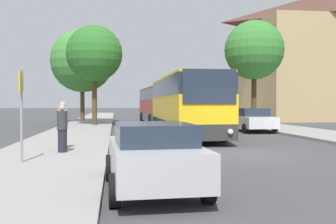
{
  "coord_description": "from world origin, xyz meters",
  "views": [
    {
      "loc": [
        -4.74,
        -14.06,
        1.85
      ],
      "look_at": [
        -1.14,
        12.65,
        1.27
      ],
      "focal_mm": 42.0,
      "sensor_mm": 36.0,
      "label": 1
    }
  ],
  "objects_px": {
    "pedestrian_waiting_far": "(63,125)",
    "tree_left_near": "(94,54)",
    "bus_front": "(185,105)",
    "tree_right_near": "(254,50)",
    "pedestrian_waiting_near": "(62,128)",
    "tree_left_far": "(82,61)",
    "parked_car_right_near": "(252,120)",
    "parked_car_left_curb": "(153,155)",
    "bus_middle": "(160,105)",
    "bus_stop_sign": "(21,105)"
  },
  "relations": [
    {
      "from": "pedestrian_waiting_far",
      "to": "bus_stop_sign",
      "type": "bearing_deg",
      "value": -83.19
    },
    {
      "from": "bus_stop_sign",
      "to": "tree_right_near",
      "type": "distance_m",
      "value": 22.73
    },
    {
      "from": "parked_car_left_curb",
      "to": "pedestrian_waiting_near",
      "type": "height_order",
      "value": "pedestrian_waiting_near"
    },
    {
      "from": "pedestrian_waiting_near",
      "to": "bus_middle",
      "type": "bearing_deg",
      "value": -8.39
    },
    {
      "from": "pedestrian_waiting_near",
      "to": "pedestrian_waiting_far",
      "type": "bearing_deg",
      "value": 13.33
    },
    {
      "from": "parked_car_right_near",
      "to": "tree_left_far",
      "type": "distance_m",
      "value": 18.57
    },
    {
      "from": "bus_front",
      "to": "tree_left_far",
      "type": "distance_m",
      "value": 18.11
    },
    {
      "from": "pedestrian_waiting_far",
      "to": "tree_right_near",
      "type": "bearing_deg",
      "value": 67.59
    },
    {
      "from": "tree_right_near",
      "to": "pedestrian_waiting_near",
      "type": "bearing_deg",
      "value": -129.04
    },
    {
      "from": "parked_car_left_curb",
      "to": "bus_stop_sign",
      "type": "bearing_deg",
      "value": 131.9
    },
    {
      "from": "parked_car_right_near",
      "to": "tree_right_near",
      "type": "height_order",
      "value": "tree_right_near"
    },
    {
      "from": "pedestrian_waiting_far",
      "to": "tree_left_near",
      "type": "relative_size",
      "value": 0.22
    },
    {
      "from": "bus_front",
      "to": "parked_car_left_curb",
      "type": "xyz_separation_m",
      "value": [
        -3.1,
        -13.47,
        -1.01
      ]
    },
    {
      "from": "pedestrian_waiting_far",
      "to": "tree_left_near",
      "type": "height_order",
      "value": "tree_left_near"
    },
    {
      "from": "parked_car_left_curb",
      "to": "pedestrian_waiting_far",
      "type": "relative_size",
      "value": 2.3
    },
    {
      "from": "parked_car_left_curb",
      "to": "tree_left_near",
      "type": "bearing_deg",
      "value": 93.38
    },
    {
      "from": "bus_middle",
      "to": "bus_front",
      "type": "bearing_deg",
      "value": -92.73
    },
    {
      "from": "parked_car_left_curb",
      "to": "pedestrian_waiting_near",
      "type": "distance_m",
      "value": 6.36
    },
    {
      "from": "parked_car_right_near",
      "to": "tree_right_near",
      "type": "distance_m",
      "value": 7.42
    },
    {
      "from": "pedestrian_waiting_near",
      "to": "tree_right_near",
      "type": "bearing_deg",
      "value": -31.91
    },
    {
      "from": "pedestrian_waiting_near",
      "to": "pedestrian_waiting_far",
      "type": "height_order",
      "value": "pedestrian_waiting_far"
    },
    {
      "from": "bus_stop_sign",
      "to": "pedestrian_waiting_near",
      "type": "relative_size",
      "value": 1.62
    },
    {
      "from": "parked_car_right_near",
      "to": "pedestrian_waiting_near",
      "type": "xyz_separation_m",
      "value": [
        -10.74,
        -10.64,
        0.18
      ]
    },
    {
      "from": "tree_right_near",
      "to": "tree_left_near",
      "type": "bearing_deg",
      "value": 168.82
    },
    {
      "from": "bus_front",
      "to": "parked_car_left_curb",
      "type": "relative_size",
      "value": 2.84
    },
    {
      "from": "bus_front",
      "to": "bus_stop_sign",
      "type": "distance_m",
      "value": 11.9
    },
    {
      "from": "bus_front",
      "to": "parked_car_right_near",
      "type": "bearing_deg",
      "value": 30.41
    },
    {
      "from": "pedestrian_waiting_near",
      "to": "tree_left_far",
      "type": "bearing_deg",
      "value": 10.11
    },
    {
      "from": "bus_middle",
      "to": "parked_car_left_curb",
      "type": "xyz_separation_m",
      "value": [
        -3.24,
        -26.9,
        -0.98
      ]
    },
    {
      "from": "parked_car_left_curb",
      "to": "parked_car_right_near",
      "type": "relative_size",
      "value": 0.94
    },
    {
      "from": "bus_stop_sign",
      "to": "pedestrian_waiting_far",
      "type": "relative_size",
      "value": 1.51
    },
    {
      "from": "bus_front",
      "to": "bus_stop_sign",
      "type": "height_order",
      "value": "bus_front"
    },
    {
      "from": "bus_stop_sign",
      "to": "tree_left_far",
      "type": "bearing_deg",
      "value": 90.85
    },
    {
      "from": "pedestrian_waiting_near",
      "to": "pedestrian_waiting_far",
      "type": "distance_m",
      "value": 1.15
    },
    {
      "from": "tree_right_near",
      "to": "parked_car_left_curb",
      "type": "bearing_deg",
      "value": -115.09
    },
    {
      "from": "bus_stop_sign",
      "to": "tree_left_far",
      "type": "height_order",
      "value": "tree_left_far"
    },
    {
      "from": "bus_front",
      "to": "bus_middle",
      "type": "height_order",
      "value": "bus_front"
    },
    {
      "from": "pedestrian_waiting_far",
      "to": "tree_left_far",
      "type": "xyz_separation_m",
      "value": [
        -1.12,
        22.74,
        4.83
      ]
    },
    {
      "from": "bus_middle",
      "to": "bus_stop_sign",
      "type": "height_order",
      "value": "bus_middle"
    },
    {
      "from": "pedestrian_waiting_far",
      "to": "bus_front",
      "type": "bearing_deg",
      "value": 67.23
    },
    {
      "from": "pedestrian_waiting_far",
      "to": "tree_left_far",
      "type": "bearing_deg",
      "value": 111.87
    },
    {
      "from": "bus_middle",
      "to": "parked_car_left_curb",
      "type": "bearing_deg",
      "value": -99.03
    },
    {
      "from": "bus_front",
      "to": "pedestrian_waiting_far",
      "type": "bearing_deg",
      "value": -131.98
    },
    {
      "from": "parked_car_right_near",
      "to": "pedestrian_waiting_near",
      "type": "relative_size",
      "value": 2.62
    },
    {
      "from": "bus_stop_sign",
      "to": "tree_left_near",
      "type": "bearing_deg",
      "value": 87.05
    },
    {
      "from": "pedestrian_waiting_far",
      "to": "tree_left_far",
      "type": "relative_size",
      "value": 0.2
    },
    {
      "from": "parked_car_left_curb",
      "to": "tree_right_near",
      "type": "bearing_deg",
      "value": 62.44
    },
    {
      "from": "bus_stop_sign",
      "to": "tree_right_near",
      "type": "height_order",
      "value": "tree_right_near"
    },
    {
      "from": "bus_middle",
      "to": "parked_car_right_near",
      "type": "bearing_deg",
      "value": -67.17
    },
    {
      "from": "parked_car_left_curb",
      "to": "parked_car_right_near",
      "type": "height_order",
      "value": "parked_car_right_near"
    }
  ]
}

